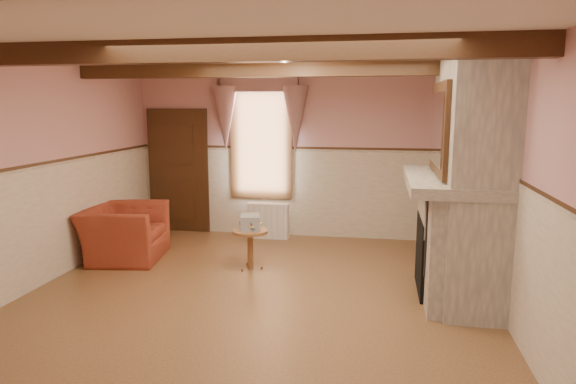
% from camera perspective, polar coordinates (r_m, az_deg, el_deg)
% --- Properties ---
extents(floor, '(5.50, 6.00, 0.01)m').
position_cam_1_polar(floor, '(6.18, -3.71, -11.61)').
color(floor, brown).
rests_on(floor, ground).
extents(ceiling, '(5.50, 6.00, 0.01)m').
position_cam_1_polar(ceiling, '(5.78, -4.03, 15.20)').
color(ceiling, silver).
rests_on(ceiling, wall_back).
extents(wall_back, '(5.50, 0.02, 2.80)m').
position_cam_1_polar(wall_back, '(8.74, 0.91, 4.16)').
color(wall_back, tan).
rests_on(wall_back, floor).
extents(wall_front, '(5.50, 0.02, 2.80)m').
position_cam_1_polar(wall_front, '(3.06, -17.69, -6.79)').
color(wall_front, tan).
rests_on(wall_front, floor).
extents(wall_left, '(0.02, 6.00, 2.80)m').
position_cam_1_polar(wall_left, '(7.01, -26.26, 1.78)').
color(wall_left, tan).
rests_on(wall_left, floor).
extents(wall_right, '(0.02, 6.00, 2.80)m').
position_cam_1_polar(wall_right, '(5.80, 23.50, 0.54)').
color(wall_right, tan).
rests_on(wall_right, floor).
extents(wainscot, '(5.50, 6.00, 1.50)m').
position_cam_1_polar(wainscot, '(5.95, -3.79, -4.87)').
color(wainscot, beige).
rests_on(wainscot, floor).
extents(chair_rail, '(5.50, 6.00, 0.08)m').
position_cam_1_polar(chair_rail, '(5.80, -3.88, 2.32)').
color(chair_rail, black).
rests_on(chair_rail, wainscot).
extents(firebox, '(0.20, 0.95, 0.90)m').
position_cam_1_polar(firebox, '(6.47, 15.19, -6.75)').
color(firebox, black).
rests_on(firebox, floor).
extents(armchair, '(1.21, 1.34, 0.78)m').
position_cam_1_polar(armchair, '(7.91, -17.71, -4.33)').
color(armchair, maroon).
rests_on(armchair, floor).
extents(side_table, '(0.61, 0.61, 0.55)m').
position_cam_1_polar(side_table, '(7.12, -4.21, -6.39)').
color(side_table, brown).
rests_on(side_table, floor).
extents(book_stack, '(0.33, 0.37, 0.20)m').
position_cam_1_polar(book_stack, '(7.06, -4.23, -3.37)').
color(book_stack, '#B7AD8C').
rests_on(book_stack, side_table).
extents(radiator, '(0.70, 0.18, 0.60)m').
position_cam_1_polar(radiator, '(8.70, -2.24, -3.21)').
color(radiator, silver).
rests_on(radiator, floor).
extents(bowl, '(0.36, 0.36, 0.09)m').
position_cam_1_polar(bowl, '(6.32, 17.79, 2.15)').
color(bowl, brown).
rests_on(bowl, mantel).
extents(mantel_clock, '(0.14, 0.24, 0.20)m').
position_cam_1_polar(mantel_clock, '(6.98, 17.11, 3.32)').
color(mantel_clock, black).
rests_on(mantel_clock, mantel).
extents(oil_lamp, '(0.11, 0.11, 0.28)m').
position_cam_1_polar(oil_lamp, '(6.48, 17.64, 3.19)').
color(oil_lamp, '#D3883B').
rests_on(oil_lamp, mantel).
extents(candle_red, '(0.06, 0.06, 0.16)m').
position_cam_1_polar(candle_red, '(5.70, 18.61, 1.70)').
color(candle_red, '#B31C16').
rests_on(candle_red, mantel).
extents(jar_yellow, '(0.06, 0.06, 0.12)m').
position_cam_1_polar(jar_yellow, '(6.02, 18.16, 1.94)').
color(jar_yellow, gold).
rests_on(jar_yellow, mantel).
extents(fireplace, '(0.85, 2.00, 2.80)m').
position_cam_1_polar(fireplace, '(6.32, 19.41, 1.48)').
color(fireplace, gray).
rests_on(fireplace, floor).
extents(mantel, '(1.05, 2.05, 0.12)m').
position_cam_1_polar(mantel, '(6.30, 17.78, 1.18)').
color(mantel, gray).
rests_on(mantel, fireplace).
extents(overmantel_mirror, '(0.06, 1.44, 1.04)m').
position_cam_1_polar(overmantel_mirror, '(6.22, 16.37, 6.79)').
color(overmantel_mirror, silver).
rests_on(overmantel_mirror, fireplace).
extents(door, '(1.10, 0.10, 2.10)m').
position_cam_1_polar(door, '(9.29, -12.05, 2.11)').
color(door, black).
rests_on(door, floor).
extents(window, '(1.06, 0.08, 2.02)m').
position_cam_1_polar(window, '(8.80, -2.99, 5.82)').
color(window, white).
rests_on(window, wall_back).
extents(window_drapes, '(1.30, 0.14, 1.40)m').
position_cam_1_polar(window_drapes, '(8.70, -3.16, 9.73)').
color(window_drapes, gray).
rests_on(window_drapes, wall_back).
extents(ceiling_beam_front, '(5.50, 0.18, 0.20)m').
position_cam_1_polar(ceiling_beam_front, '(4.62, -7.79, 15.28)').
color(ceiling_beam_front, black).
rests_on(ceiling_beam_front, ceiling).
extents(ceiling_beam_back, '(5.50, 0.18, 0.20)m').
position_cam_1_polar(ceiling_beam_back, '(6.94, -1.53, 13.47)').
color(ceiling_beam_back, black).
rests_on(ceiling_beam_back, ceiling).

